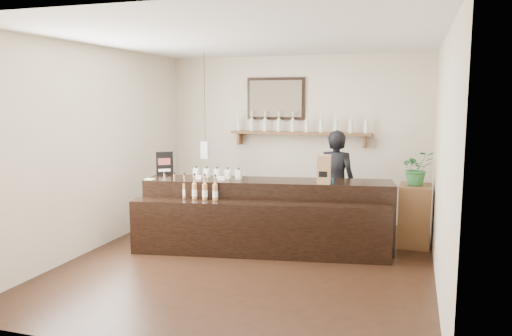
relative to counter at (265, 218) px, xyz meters
name	(u,v)px	position (x,y,z in m)	size (l,w,h in m)	color
ground	(250,262)	(-0.02, -0.57, -0.45)	(5.00, 5.00, 0.00)	black
room_shell	(250,130)	(-0.02, -0.57, 1.25)	(5.00, 5.00, 5.00)	beige
back_wall_decor	(285,118)	(-0.18, 1.80, 1.31)	(2.66, 0.96, 1.69)	brown
counter	(265,218)	(0.00, 0.00, 0.00)	(3.49, 1.47, 1.12)	black
promo_sign	(165,163)	(-1.57, 0.09, 0.68)	(0.22, 0.15, 0.35)	black
paper_bag	(324,169)	(0.80, 0.05, 0.70)	(0.19, 0.15, 0.39)	olive
tape_dispenser	(328,180)	(0.85, 0.12, 0.55)	(0.15, 0.08, 0.12)	#1866AC
side_cabinet	(415,215)	(1.98, 0.85, -0.02)	(0.45, 0.61, 0.87)	brown
potted_plant	(417,168)	(1.98, 0.85, 0.66)	(0.44, 0.38, 0.49)	#2C6E34
shopkeeper	(336,177)	(0.83, 0.98, 0.47)	(0.67, 0.44, 1.83)	black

